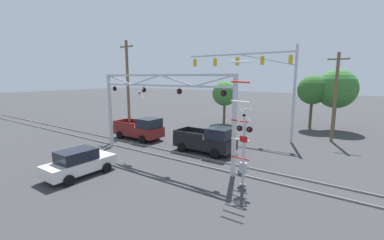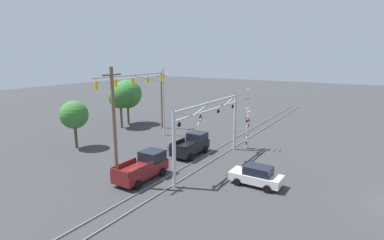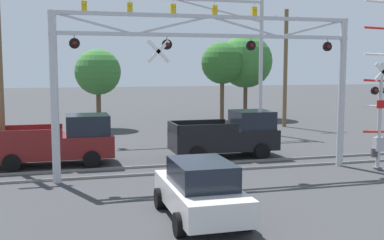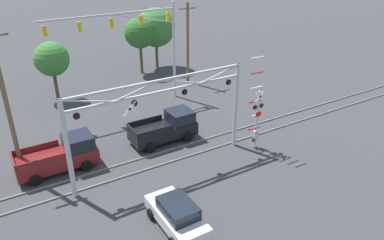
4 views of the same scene
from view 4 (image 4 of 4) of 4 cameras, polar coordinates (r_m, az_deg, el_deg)
name	(u,v)px [view 4 (image 4 of 4)]	position (r m, az deg, el deg)	size (l,w,h in m)	color
rail_track_near	(161,165)	(25.18, -4.71, -6.83)	(80.00, 0.08, 0.10)	gray
rail_track_far	(152,155)	(26.28, -6.13, -5.35)	(80.00, 0.08, 0.10)	gray
crossing_gantry	(161,112)	(23.01, -4.78, 1.21)	(11.89, 0.30, 6.17)	#B7BABF
crossing_signal_mast	(257,119)	(26.44, 9.81, 0.23)	(1.33, 0.35, 6.83)	#B7BABF
traffic_signal_span	(143,35)	(32.74, -7.47, 12.70)	(11.41, 0.39, 8.78)	#B7BABF
pickup_truck_lead	(166,128)	(27.73, -3.92, -1.18)	(4.90, 2.28, 2.14)	black
pickup_truck_following	(61,155)	(25.72, -19.35, -5.10)	(5.08, 2.28, 2.14)	maroon
sedan_waiting	(177,214)	(19.94, -2.30, -14.18)	(2.03, 4.15, 1.65)	silver
utility_pole_left	(6,104)	(24.48, -26.42, 2.21)	(1.80, 0.28, 9.53)	brown
utility_pole_right	(188,43)	(38.07, -0.65, 11.70)	(1.80, 0.28, 8.14)	brown
background_tree_beyond_span	(52,59)	(36.24, -20.61, 8.66)	(3.12, 3.12, 5.42)	brown
background_tree_far_left_verge	(156,28)	(42.96, -5.57, 13.85)	(4.32, 4.32, 6.82)	brown
background_tree_far_right_verge	(140,33)	(41.30, -7.98, 12.99)	(3.29, 3.29, 6.15)	brown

